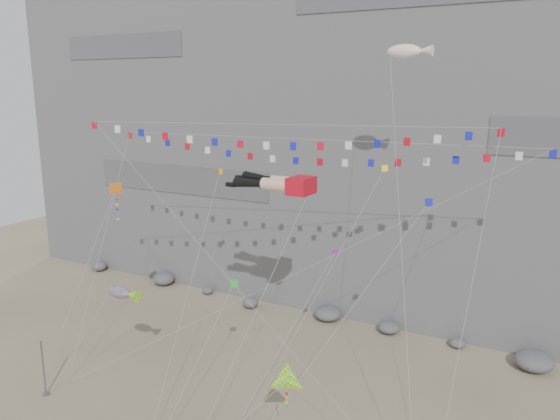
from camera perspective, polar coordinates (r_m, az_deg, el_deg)
name	(u,v)px	position (r m, az deg, el deg)	size (l,w,h in m)	color
ground	(229,410)	(40.09, -5.32, -20.13)	(120.00, 120.00, 0.00)	gray
cliff	(387,56)	(62.87, 11.10, 15.50)	(80.00, 28.00, 50.00)	slate
talus_boulders	(328,314)	(53.08, 5.02, -10.76)	(60.00, 3.00, 1.20)	#5E5E63
anchor_pole_left	(43,368)	(43.91, -23.48, -14.92)	(0.12, 0.12, 4.23)	slate
legs_kite	(278,184)	(38.72, -0.19, 2.78)	(6.74, 15.07, 20.38)	red
flag_banner_upper	(308,140)	(41.35, 2.91, 7.37)	(33.10, 13.67, 25.69)	red
flag_banner_lower	(280,125)	(38.07, -0.02, 8.87)	(27.89, 12.09, 24.80)	red
harlequin_kite	(115,189)	(44.85, -16.81, 2.10)	(3.34, 7.60, 15.46)	red
fish_windsock	(119,292)	(41.68, -16.47, -8.23)	(5.46, 4.35, 8.85)	orange
delta_kite	(286,381)	(32.32, 0.65, -17.48)	(6.15, 5.51, 8.81)	yellow
blimp_windsock	(404,53)	(39.59, 12.84, 15.74)	(7.30, 13.24, 27.61)	white
small_kite_a	(218,178)	(43.31, -6.48, 3.36)	(4.08, 14.21, 20.63)	#FC9F15
small_kite_b	(333,256)	(38.89, 5.53, -4.81)	(2.77, 13.63, 16.66)	purple
small_kite_c	(233,285)	(37.36, -4.91, -7.85)	(1.26, 9.59, 12.41)	green
small_kite_d	(381,176)	(39.31, 10.46, 3.49)	(4.59, 16.44, 22.89)	yellow
small_kite_e	(424,209)	(33.44, 14.80, 0.09)	(8.74, 9.80, 19.38)	#141AB1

